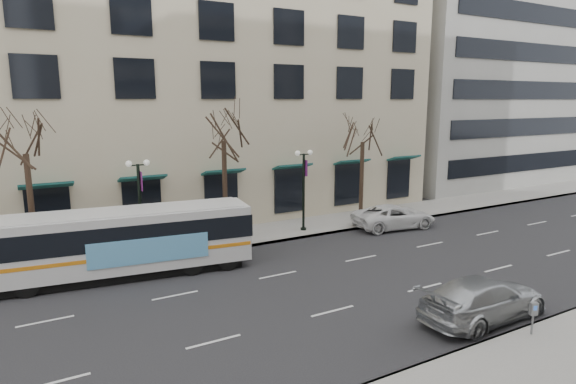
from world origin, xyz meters
TOP-DOWN VIEW (x-y plane):
  - ground at (0.00, 0.00)m, footprint 160.00×160.00m
  - sidewalk_far at (5.00, 9.00)m, footprint 80.00×4.00m
  - building_hotel at (-2.00, 21.00)m, footprint 40.00×20.00m
  - building_office at (32.00, 21.00)m, footprint 25.00×20.00m
  - tree_far_left at (-10.00, 8.80)m, footprint 3.60×3.60m
  - tree_far_mid at (0.00, 8.80)m, footprint 3.60×3.60m
  - tree_far_right at (10.00, 8.80)m, footprint 3.60×3.60m
  - lamp_post_left at (-4.99, 8.20)m, footprint 1.22×0.45m
  - lamp_post_right at (5.01, 8.20)m, footprint 1.22×0.45m
  - city_bus at (-6.22, 5.79)m, footprint 11.99×4.00m
  - silver_car at (4.61, -5.66)m, footprint 5.67×2.45m
  - white_pickup at (10.72, 6.20)m, footprint 5.79×3.27m
  - pay_station at (4.84, -7.54)m, footprint 0.30×0.25m

SIDE VIEW (x-z plane):
  - ground at x=0.00m, z-range 0.00..0.00m
  - sidewalk_far at x=5.00m, z-range 0.00..0.15m
  - white_pickup at x=10.72m, z-range 0.00..1.53m
  - silver_car at x=4.61m, z-range 0.00..1.63m
  - pay_station at x=4.84m, z-range 0.41..1.59m
  - city_bus at x=-6.22m, z-range 0.15..3.34m
  - lamp_post_left at x=-4.99m, z-range 0.34..5.55m
  - lamp_post_right at x=5.01m, z-range 0.34..5.55m
  - tree_far_right at x=10.00m, z-range 2.39..10.45m
  - tree_far_left at x=-10.00m, z-range 2.53..10.87m
  - tree_far_mid at x=0.00m, z-range 2.63..11.18m
  - building_hotel at x=-2.00m, z-range 0.00..24.00m
  - building_office at x=32.00m, z-range 0.00..35.00m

